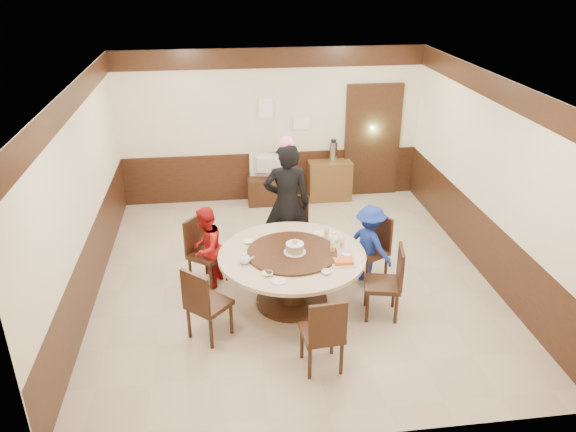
{
  "coord_description": "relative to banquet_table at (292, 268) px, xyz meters",
  "views": [
    {
      "loc": [
        -0.98,
        -6.91,
        4.25
      ],
      "look_at": [
        -0.11,
        -0.23,
        1.1
      ],
      "focal_mm": 35.0,
      "sensor_mm": 36.0,
      "label": 1
    }
  ],
  "objects": [
    {
      "name": "person_standing",
      "position": [
        0.08,
        1.18,
        0.4
      ],
      "size": [
        0.72,
        0.51,
        1.87
      ],
      "primitive_type": "imported",
      "rotation": [
        0.0,
        0.0,
        3.04
      ],
      "color": "black",
      "rests_on": "ground"
    },
    {
      "name": "chair_3",
      "position": [
        -1.1,
        -0.59,
        -0.23
      ],
      "size": [
        0.62,
        0.62,
        0.97
      ],
      "rotation": [
        0.0,
        0.0,
        5.54
      ],
      "color": "black",
      "rests_on": "ground"
    },
    {
      "name": "banquet_table",
      "position": [
        0.0,
        0.0,
        0.0
      ],
      "size": [
        1.91,
        1.91,
        0.78
      ],
      "color": "black",
      "rests_on": "ground"
    },
    {
      "name": "saucer_near",
      "position": [
        -0.25,
        -0.65,
        0.22
      ],
      "size": [
        0.18,
        0.18,
        0.01
      ],
      "primitive_type": "cylinder",
      "color": "white",
      "rests_on": "banquet_table"
    },
    {
      "name": "room",
      "position": [
        0.12,
        0.65,
        0.55
      ],
      "size": [
        6.0,
        6.04,
        2.84
      ],
      "color": "#C0AD9A",
      "rests_on": "ground"
    },
    {
      "name": "thermos",
      "position": [
        1.23,
        3.41,
        0.41
      ],
      "size": [
        0.15,
        0.15,
        0.38
      ],
      "primitive_type": "cylinder",
      "color": "silver",
      "rests_on": "side_cabinet"
    },
    {
      "name": "chair_1",
      "position": [
        0.18,
        1.23,
        -0.23
      ],
      "size": [
        0.56,
        0.57,
        0.97
      ],
      "rotation": [
        0.0,
        0.0,
        2.79
      ],
      "color": "black",
      "rests_on": "ground"
    },
    {
      "name": "person_blue",
      "position": [
        1.16,
        0.44,
        0.04
      ],
      "size": [
        0.77,
        0.86,
        1.15
      ],
      "primitive_type": "imported",
      "rotation": [
        0.0,
        0.0,
        2.16
      ],
      "color": "#172F98",
      "rests_on": "ground"
    },
    {
      "name": "person_red",
      "position": [
        -1.11,
        0.58,
        0.06
      ],
      "size": [
        0.63,
        0.7,
        1.19
      ],
      "primitive_type": "imported",
      "rotation": [
        0.0,
        0.0,
        4.34
      ],
      "color": "#AC1616",
      "rests_on": "ground"
    },
    {
      "name": "shrimp_platter",
      "position": [
        0.6,
        -0.35,
        0.24
      ],
      "size": [
        0.3,
        0.2,
        0.06
      ],
      "color": "white",
      "rests_on": "banquet_table"
    },
    {
      "name": "chair_4",
      "position": [
        0.16,
        -1.33,
        -0.23
      ],
      "size": [
        0.48,
        0.49,
        0.97
      ],
      "rotation": [
        0.0,
        0.0,
        6.37
      ],
      "color": "black",
      "rests_on": "ground"
    },
    {
      "name": "chair_5",
      "position": [
        1.12,
        -0.42,
        -0.23
      ],
      "size": [
        0.53,
        0.52,
        0.97
      ],
      "rotation": [
        0.0,
        0.0,
        7.64
      ],
      "color": "black",
      "rests_on": "ground"
    },
    {
      "name": "chair_2",
      "position": [
        -1.12,
        0.67,
        -0.23
      ],
      "size": [
        0.62,
        0.62,
        0.97
      ],
      "rotation": [
        0.0,
        0.0,
        4.06
      ],
      "color": "black",
      "rests_on": "ground"
    },
    {
      "name": "bottle_0",
      "position": [
        0.52,
        -0.04,
        0.3
      ],
      "size": [
        0.06,
        0.06,
        0.16
      ],
      "primitive_type": "cylinder",
      "color": "silver",
      "rests_on": "banquet_table"
    },
    {
      "name": "tv_stand",
      "position": [
        0.06,
        3.38,
        -0.28
      ],
      "size": [
        0.85,
        0.45,
        0.5
      ],
      "primitive_type": "cube",
      "color": "black",
      "rests_on": "ground"
    },
    {
      "name": "side_cabinet",
      "position": [
        1.18,
        3.41,
        -0.16
      ],
      "size": [
        0.8,
        0.4,
        0.75
      ],
      "primitive_type": "cube",
      "color": "brown",
      "rests_on": "ground"
    },
    {
      "name": "bowl_1",
      "position": [
        0.34,
        -0.55,
        0.24
      ],
      "size": [
        0.12,
        0.12,
        0.04
      ],
      "primitive_type": "imported",
      "color": "white",
      "rests_on": "banquet_table"
    },
    {
      "name": "teapot_right",
      "position": [
        0.6,
        0.25,
        0.28
      ],
      "size": [
        0.17,
        0.15,
        0.13
      ],
      "primitive_type": "ellipsoid",
      "color": "white",
      "rests_on": "banquet_table"
    },
    {
      "name": "birthday_cake",
      "position": [
        0.03,
        -0.03,
        0.31
      ],
      "size": [
        0.28,
        0.28,
        0.19
      ],
      "color": "white",
      "rests_on": "banquet_table"
    },
    {
      "name": "bowl_3",
      "position": [
        0.69,
        -0.17,
        0.24
      ],
      "size": [
        0.13,
        0.13,
        0.04
      ],
      "primitive_type": "imported",
      "color": "white",
      "rests_on": "banquet_table"
    },
    {
      "name": "bowl_0",
      "position": [
        -0.54,
        0.37,
        0.23
      ],
      "size": [
        0.14,
        0.14,
        0.03
      ],
      "primitive_type": "imported",
      "color": "white",
      "rests_on": "banquet_table"
    },
    {
      "name": "bottle_1",
      "position": [
        0.67,
        0.05,
        0.3
      ],
      "size": [
        0.06,
        0.06,
        0.16
      ],
      "primitive_type": "cylinder",
      "color": "silver",
      "rests_on": "banquet_table"
    },
    {
      "name": "saucer_far",
      "position": [
        0.45,
        0.5,
        0.22
      ],
      "size": [
        0.18,
        0.18,
        0.01
      ],
      "primitive_type": "cylinder",
      "color": "white",
      "rests_on": "banquet_table"
    },
    {
      "name": "notice_left",
      "position": [
        0.01,
        3.59,
        1.22
      ],
      "size": [
        0.25,
        0.0,
        0.35
      ],
      "primitive_type": "cube",
      "color": "white",
      "rests_on": "room"
    },
    {
      "name": "bottle_2",
      "position": [
        0.53,
        0.4,
        0.3
      ],
      "size": [
        0.06,
        0.06,
        0.16
      ],
      "primitive_type": "cylinder",
      "color": "silver",
      "rests_on": "banquet_table"
    },
    {
      "name": "television",
      "position": [
        0.06,
        3.38,
        0.19
      ],
      "size": [
        0.78,
        0.22,
        0.45
      ],
      "primitive_type": "imported",
      "rotation": [
        0.0,
        0.0,
        2.98
      ],
      "color": "gray",
      "rests_on": "tv_stand"
    },
    {
      "name": "chair_0",
      "position": [
        1.17,
        0.46,
        -0.23
      ],
      "size": [
        0.6,
        0.59,
        0.97
      ],
      "rotation": [
        0.0,
        0.0,
        2.05
      ],
      "color": "black",
      "rests_on": "ground"
    },
    {
      "name": "notice_right",
      "position": [
        0.66,
        3.59,
        0.92
      ],
      "size": [
        0.3,
        0.0,
        0.22
      ],
      "primitive_type": "cube",
      "color": "white",
      "rests_on": "room"
    },
    {
      "name": "bowl_2",
      "position": [
        -0.36,
        -0.49,
        0.23
      ],
      "size": [
        0.13,
        0.13,
        0.03
      ],
      "primitive_type": "imported",
      "color": "white",
      "rests_on": "banquet_table"
    },
    {
      "name": "teapot_left",
      "position": [
        -0.62,
        -0.18,
        0.28
      ],
      "size": [
        0.17,
        0.15,
        0.13
      ],
      "primitive_type": "ellipsoid",
      "color": "white",
      "rests_on": "banquet_table"
    }
  ]
}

